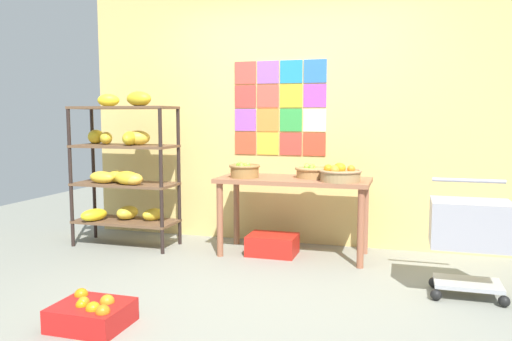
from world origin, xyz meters
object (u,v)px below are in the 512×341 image
object	(u,v)px
banana_shelf_unit	(125,158)
fruit_basket_back_left	(314,171)
fruit_basket_right	(245,170)
shopping_cart	(470,229)
produce_crate_under_table	(272,245)
fruit_basket_centre	(340,174)
orange_crate_foreground	(92,314)
display_table	(293,189)

from	to	relation	value
banana_shelf_unit	fruit_basket_back_left	size ratio (longest dim) A/B	4.36
fruit_basket_right	shopping_cart	world-z (taller)	fruit_basket_right
banana_shelf_unit	shopping_cart	bearing A→B (deg)	-10.69
fruit_basket_back_left	banana_shelf_unit	bearing A→B (deg)	-173.50
fruit_basket_right	produce_crate_under_table	distance (m)	0.76
fruit_basket_centre	shopping_cart	distance (m)	1.22
fruit_basket_centre	orange_crate_foreground	bearing A→B (deg)	-125.14
fruit_basket_right	produce_crate_under_table	size ratio (longest dim) A/B	0.64
fruit_basket_centre	fruit_basket_right	bearing A→B (deg)	177.18
fruit_basket_back_left	orange_crate_foreground	bearing A→B (deg)	-116.57
banana_shelf_unit	orange_crate_foreground	size ratio (longest dim) A/B	3.48
fruit_basket_back_left	orange_crate_foreground	distance (m)	2.41
produce_crate_under_table	shopping_cart	distance (m)	1.84
fruit_basket_back_left	produce_crate_under_table	bearing A→B (deg)	-161.33
banana_shelf_unit	orange_crate_foreground	bearing A→B (deg)	-65.08
display_table	fruit_basket_centre	world-z (taller)	fruit_basket_centre
fruit_basket_centre	shopping_cart	bearing A→B (deg)	-30.70
fruit_basket_centre	orange_crate_foreground	xyz separation A→B (m)	(-1.30, -1.84, -0.72)
display_table	produce_crate_under_table	distance (m)	0.57
banana_shelf_unit	fruit_basket_back_left	world-z (taller)	banana_shelf_unit
fruit_basket_back_left	shopping_cart	distance (m)	1.55
banana_shelf_unit	fruit_basket_right	bearing A→B (deg)	2.24
banana_shelf_unit	display_table	xyz separation A→B (m)	(1.71, 0.13, -0.26)
banana_shelf_unit	fruit_basket_centre	size ratio (longest dim) A/B	4.15
fruit_basket_right	orange_crate_foreground	xyz separation A→B (m)	(-0.40, -1.89, -0.72)
fruit_basket_centre	produce_crate_under_table	size ratio (longest dim) A/B	0.82
fruit_basket_right	shopping_cart	distance (m)	2.05
display_table	produce_crate_under_table	world-z (taller)	display_table
fruit_basket_right	produce_crate_under_table	world-z (taller)	fruit_basket_right
banana_shelf_unit	fruit_basket_centre	xyz separation A→B (m)	(2.15, 0.00, -0.09)
banana_shelf_unit	fruit_basket_back_left	bearing A→B (deg)	6.50
display_table	fruit_basket_right	bearing A→B (deg)	-169.42
fruit_basket_back_left	produce_crate_under_table	size ratio (longest dim) A/B	0.78
banana_shelf_unit	display_table	size ratio (longest dim) A/B	1.10
fruit_basket_right	orange_crate_foreground	bearing A→B (deg)	-101.84
fruit_basket_right	shopping_cart	size ratio (longest dim) A/B	0.35
fruit_basket_back_left	shopping_cart	xyz separation A→B (m)	(1.29, -0.81, -0.29)
fruit_basket_back_left	fruit_basket_right	bearing A→B (deg)	-165.30
display_table	fruit_basket_centre	size ratio (longest dim) A/B	3.78
fruit_basket_back_left	shopping_cart	size ratio (longest dim) A/B	0.42
produce_crate_under_table	orange_crate_foreground	size ratio (longest dim) A/B	1.02
produce_crate_under_table	fruit_basket_back_left	bearing A→B (deg)	18.67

